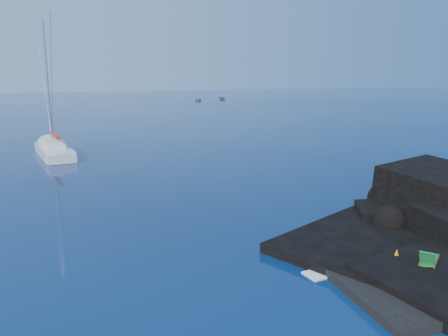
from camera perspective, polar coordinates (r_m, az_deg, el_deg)
The scene contains 10 objects.
ground at distance 16.66m, azimuth 16.92°, elevation -17.18°, with size 400.00×400.00×0.00m, color black.
beach at distance 19.88m, azimuth 26.37°, elevation -12.97°, with size 8.50×6.00×0.70m, color black.
surf_foam at distance 23.10m, azimuth 18.80°, elevation -8.82°, with size 10.00×8.00×0.06m, color white, non-canonical shape.
sailboat at distance 46.92m, azimuth -21.27°, elevation 1.51°, with size 2.67×12.72×13.33m, color silver, non-canonical shape.
deck_chair at distance 19.71m, azimuth 25.27°, elevation -10.28°, with size 1.55×0.68×1.06m, color #19712F, non-canonical shape.
towel at distance 18.21m, azimuth 24.35°, elevation -13.82°, with size 1.67×0.79×0.04m, color beige.
sunbather at distance 18.15m, azimuth 24.39°, elevation -13.45°, with size 1.59×0.40×0.22m, color tan, non-canonical shape.
marker_cone at distance 19.91m, azimuth 21.60°, elevation -10.55°, with size 0.36×0.36×0.54m, color orange.
distant_boat_a at distance 133.75m, azimuth -3.40°, elevation 8.74°, with size 1.24×3.97×0.53m, color #29292F.
distant_boat_b at distance 142.63m, azimuth -0.24°, elevation 8.98°, with size 1.41×4.55×0.61m, color #242428.
Camera 1 is at (-9.55, -11.04, 8.03)m, focal length 35.00 mm.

